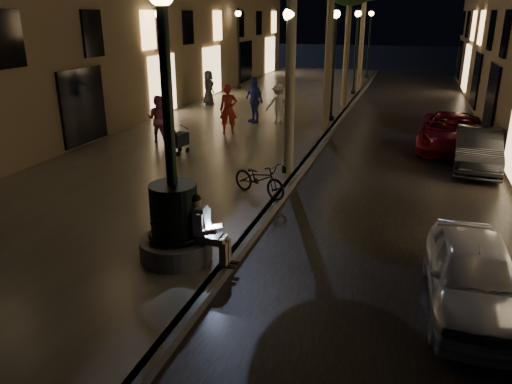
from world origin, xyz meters
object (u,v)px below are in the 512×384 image
at_px(lamp_curb_d, 370,34).
at_px(fountain_lamppost, 174,209).
at_px(lamp_curb_a, 289,68).
at_px(lamp_curb_c, 356,40).
at_px(bicycle, 259,179).
at_px(seated_man_laptop, 204,227).
at_px(pedestrian_red, 228,109).
at_px(pedestrian_dark, 208,88).
at_px(lamp_left_c, 238,38).
at_px(car_third, 450,132).
at_px(lamp_left_b, 161,49).
at_px(lamp_curb_b, 334,49).
at_px(pedestrian_pink, 159,119).
at_px(car_second, 477,150).
at_px(pedestrian_white, 278,104).
at_px(stroller, 178,140).
at_px(pedestrian_blue, 254,100).
at_px(car_front, 474,276).

bearing_deg(lamp_curb_d, fountain_lamppost, -91.34).
xyz_separation_m(lamp_curb_a, lamp_curb_c, (0.00, 16.00, 0.00)).
height_order(lamp_curb_d, bicycle, lamp_curb_d).
xyz_separation_m(seated_man_laptop, pedestrian_red, (-3.35, 10.30, 0.23)).
bearing_deg(pedestrian_dark, lamp_curb_a, -144.78).
relative_size(seated_man_laptop, bicycle, 0.80).
xyz_separation_m(lamp_left_c, pedestrian_dark, (0.40, -5.88, -2.17)).
height_order(lamp_curb_c, lamp_curb_d, same).
relative_size(lamp_left_c, car_third, 1.04).
bearing_deg(lamp_left_b, lamp_curb_b, 15.73).
distance_m(seated_man_laptop, pedestrian_pink, 9.77).
height_order(lamp_curb_c, lamp_left_b, same).
bearing_deg(seated_man_laptop, car_second, 57.45).
bearing_deg(seated_man_laptop, lamp_curb_d, 89.83).
distance_m(lamp_curb_b, pedestrian_pink, 8.19).
xyz_separation_m(seated_man_laptop, bicycle, (-0.10, 3.84, -0.27)).
height_order(lamp_curb_d, pedestrian_white, lamp_curb_d).
xyz_separation_m(stroller, pedestrian_white, (1.87, 5.91, 0.34)).
relative_size(pedestrian_white, pedestrian_blue, 0.86).
height_order(fountain_lamppost, lamp_curb_d, fountain_lamppost).
distance_m(lamp_curb_b, car_third, 6.23).
distance_m(lamp_curb_b, lamp_curb_c, 8.00).
distance_m(stroller, pedestrian_white, 6.20).
xyz_separation_m(car_front, pedestrian_white, (-6.73, 12.63, 0.42)).
height_order(lamp_curb_a, pedestrian_white, lamp_curb_a).
distance_m(car_third, pedestrian_pink, 10.56).
xyz_separation_m(lamp_curb_c, pedestrian_red, (-3.44, -11.70, -2.09)).
xyz_separation_m(lamp_left_c, pedestrian_pink, (1.73, -13.79, -2.18)).
xyz_separation_m(pedestrian_red, pedestrian_white, (1.35, 2.47, -0.11)).
bearing_deg(lamp_curb_a, lamp_curb_c, 90.00).
bearing_deg(seated_man_laptop, pedestrian_dark, 112.30).
bearing_deg(lamp_curb_b, pedestrian_red, -132.90).
height_order(car_second, pedestrian_dark, pedestrian_dark).
bearing_deg(pedestrian_pink, pedestrian_red, -135.90).
bearing_deg(pedestrian_white, lamp_left_b, -23.33).
xyz_separation_m(lamp_curb_d, stroller, (-3.96, -23.14, -2.54)).
bearing_deg(lamp_curb_d, stroller, -99.71).
relative_size(stroller, pedestrian_blue, 0.51).
bearing_deg(seated_man_laptop, lamp_left_b, 120.30).
distance_m(pedestrian_blue, pedestrian_dark, 5.05).
height_order(lamp_curb_d, car_third, lamp_curb_d).
xyz_separation_m(fountain_lamppost, lamp_curb_b, (0.70, 14.00, 2.02)).
xyz_separation_m(lamp_left_b, car_front, (11.74, -11.86, -2.62)).
distance_m(lamp_curb_a, lamp_curb_b, 8.00).
bearing_deg(pedestrian_white, seated_man_laptop, 66.84).
height_order(lamp_left_c, stroller, lamp_left_c).
height_order(seated_man_laptop, lamp_left_b, lamp_left_b).
xyz_separation_m(lamp_left_b, pedestrian_dark, (0.40, 4.12, -2.17)).
xyz_separation_m(lamp_left_b, pedestrian_red, (3.66, -1.70, -2.09)).
relative_size(lamp_curb_a, pedestrian_dark, 2.78).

